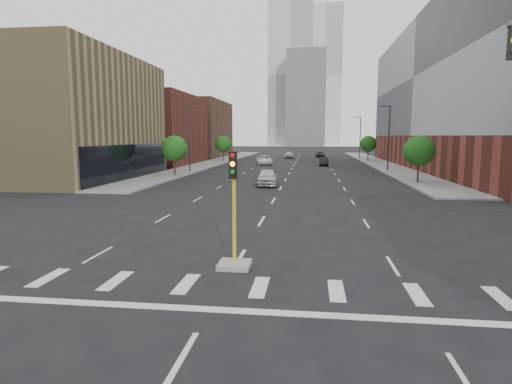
% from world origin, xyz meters
% --- Properties ---
extents(sidewalk_left_far, '(5.00, 92.00, 0.15)m').
position_xyz_m(sidewalk_left_far, '(-15.00, 74.00, 0.07)').
color(sidewalk_left_far, gray).
rests_on(sidewalk_left_far, ground).
extents(sidewalk_right_far, '(5.00, 92.00, 0.15)m').
position_xyz_m(sidewalk_right_far, '(15.00, 74.00, 0.07)').
color(sidewalk_right_far, gray).
rests_on(sidewalk_right_far, ground).
extents(building_left_mid, '(20.00, 24.00, 14.00)m').
position_xyz_m(building_left_mid, '(-27.50, 40.00, 7.00)').
color(building_left_mid, '#8F7951').
rests_on(building_left_mid, ground).
extents(building_left_far_a, '(20.00, 22.00, 12.00)m').
position_xyz_m(building_left_far_a, '(-27.50, 66.00, 6.00)').
color(building_left_far_a, brown).
rests_on(building_left_far_a, ground).
extents(building_left_far_b, '(20.00, 24.00, 13.00)m').
position_xyz_m(building_left_far_b, '(-27.50, 92.00, 6.50)').
color(building_left_far_b, brown).
rests_on(building_left_far_b, ground).
extents(building_right_main, '(24.00, 70.00, 22.00)m').
position_xyz_m(building_right_main, '(29.50, 60.00, 11.00)').
color(building_right_main, brown).
rests_on(building_right_main, ground).
extents(tower_left, '(22.00, 22.00, 70.00)m').
position_xyz_m(tower_left, '(-8.00, 220.00, 35.00)').
color(tower_left, '#B2B7BC').
rests_on(tower_left, ground).
extents(tower_right, '(20.00, 20.00, 80.00)m').
position_xyz_m(tower_right, '(10.00, 260.00, 40.00)').
color(tower_right, '#B2B7BC').
rests_on(tower_right, ground).
extents(tower_mid, '(18.00, 18.00, 44.00)m').
position_xyz_m(tower_mid, '(0.00, 200.00, 22.00)').
color(tower_mid, slate).
rests_on(tower_mid, ground).
extents(median_traffic_signal, '(1.20, 1.20, 4.40)m').
position_xyz_m(median_traffic_signal, '(0.00, 8.97, 0.97)').
color(median_traffic_signal, '#999993').
rests_on(median_traffic_signal, ground).
extents(streetlight_right_a, '(1.60, 0.22, 9.07)m').
position_xyz_m(streetlight_right_a, '(13.41, 55.00, 5.01)').
color(streetlight_right_a, '#2D2D30').
rests_on(streetlight_right_a, ground).
extents(streetlight_right_b, '(1.60, 0.22, 9.07)m').
position_xyz_m(streetlight_right_b, '(13.41, 90.00, 5.01)').
color(streetlight_right_b, '#2D2D30').
rests_on(streetlight_right_b, ground).
extents(streetlight_left, '(1.60, 0.22, 9.07)m').
position_xyz_m(streetlight_left, '(-13.41, 50.00, 5.01)').
color(streetlight_left, '#2D2D30').
rests_on(streetlight_left, ground).
extents(tree_left_near, '(3.20, 3.20, 4.85)m').
position_xyz_m(tree_left_near, '(-14.00, 45.00, 3.39)').
color(tree_left_near, '#382619').
rests_on(tree_left_near, ground).
extents(tree_left_far, '(3.20, 3.20, 4.85)m').
position_xyz_m(tree_left_far, '(-14.00, 75.00, 3.39)').
color(tree_left_far, '#382619').
rests_on(tree_left_far, ground).
extents(tree_right_near, '(3.20, 3.20, 4.85)m').
position_xyz_m(tree_right_near, '(14.00, 40.00, 3.39)').
color(tree_right_near, '#382619').
rests_on(tree_right_near, ground).
extents(tree_right_far, '(3.20, 3.20, 4.85)m').
position_xyz_m(tree_right_far, '(14.00, 80.00, 3.39)').
color(tree_right_far, '#382619').
rests_on(tree_right_far, ground).
extents(car_near_left, '(2.33, 5.13, 1.71)m').
position_xyz_m(car_near_left, '(-1.50, 35.96, 0.85)').
color(car_near_left, silver).
rests_on(car_near_left, ground).
extents(car_mid_right, '(1.53, 4.26, 1.40)m').
position_xyz_m(car_mid_right, '(5.00, 65.94, 0.70)').
color(car_mid_right, black).
rests_on(car_mid_right, ground).
extents(car_far_left, '(3.54, 6.04, 1.58)m').
position_xyz_m(car_far_left, '(-5.24, 67.61, 0.79)').
color(car_far_left, white).
rests_on(car_far_left, ground).
extents(car_deep_right, '(2.29, 4.72, 1.32)m').
position_xyz_m(car_deep_right, '(4.98, 93.66, 0.66)').
color(car_deep_right, black).
rests_on(car_deep_right, ground).
extents(car_distant, '(1.96, 4.61, 1.55)m').
position_xyz_m(car_distant, '(-1.98, 88.91, 0.78)').
color(car_distant, '#B0B1B5').
rests_on(car_distant, ground).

